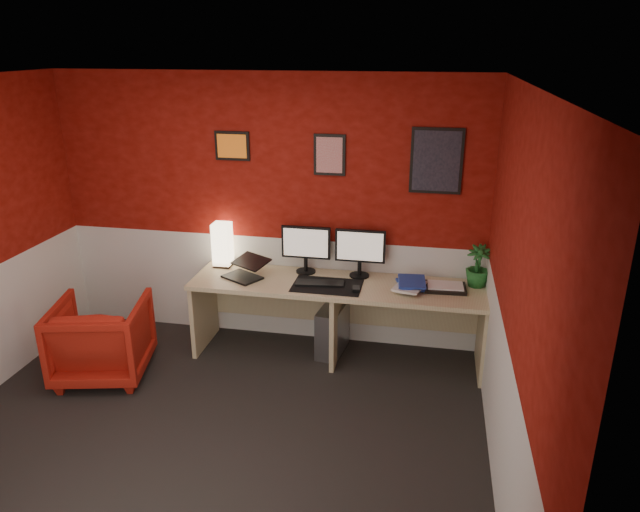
{
  "coord_description": "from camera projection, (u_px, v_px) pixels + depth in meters",
  "views": [
    {
      "loc": [
        1.48,
        -3.3,
        2.73
      ],
      "look_at": [
        0.6,
        1.21,
        1.05
      ],
      "focal_mm": 32.93,
      "sensor_mm": 36.0,
      "label": 1
    }
  ],
  "objects": [
    {
      "name": "potted_plant",
      "position": [
        478.0,
        266.0,
        5.05
      ],
      "size": [
        0.24,
        0.24,
        0.37
      ],
      "primitive_type": "imported",
      "rotation": [
        0.0,
        0.0,
        -0.16
      ],
      "color": "#19591E",
      "rests_on": "desk"
    },
    {
      "name": "wall_back",
      "position": [
        268.0,
        212.0,
        5.43
      ],
      "size": [
        4.0,
        0.01,
        2.5
      ],
      "primitive_type": "cube",
      "color": "maroon",
      "rests_on": "ground"
    },
    {
      "name": "wall_front",
      "position": [
        13.0,
        461.0,
        2.2
      ],
      "size": [
        4.0,
        0.01,
        2.5
      ],
      "primitive_type": "cube",
      "color": "maroon",
      "rests_on": "ground"
    },
    {
      "name": "desk",
      "position": [
        337.0,
        321.0,
        5.28
      ],
      "size": [
        2.6,
        0.65,
        0.73
      ],
      "primitive_type": "cube",
      "color": "tan",
      "rests_on": "ground"
    },
    {
      "name": "book_bottom",
      "position": [
        398.0,
        286.0,
        5.07
      ],
      "size": [
        0.28,
        0.34,
        0.03
      ],
      "primitive_type": "imported",
      "rotation": [
        0.0,
        0.0,
        0.25
      ],
      "color": "#203895",
      "rests_on": "desk"
    },
    {
      "name": "book_top",
      "position": [
        398.0,
        282.0,
        5.03
      ],
      "size": [
        0.25,
        0.33,
        0.03
      ],
      "primitive_type": "imported",
      "rotation": [
        0.0,
        0.0,
        0.08
      ],
      "color": "#203895",
      "rests_on": "book_middle"
    },
    {
      "name": "ceiling",
      "position": [
        178.0,
        84.0,
        3.38
      ],
      "size": [
        4.0,
        3.5,
        0.01
      ],
      "primitive_type": "cube",
      "color": "white",
      "rests_on": "ground"
    },
    {
      "name": "monitor_left",
      "position": [
        306.0,
        242.0,
        5.31
      ],
      "size": [
        0.45,
        0.06,
        0.58
      ],
      "primitive_type": "cube",
      "color": "black",
      "rests_on": "desk"
    },
    {
      "name": "monitor_right",
      "position": [
        360.0,
        246.0,
        5.22
      ],
      "size": [
        0.45,
        0.06,
        0.58
      ],
      "primitive_type": "cube",
      "color": "black",
      "rests_on": "desk"
    },
    {
      "name": "armchair",
      "position": [
        102.0,
        339.0,
        5.01
      ],
      "size": [
        0.89,
        0.9,
        0.69
      ],
      "primitive_type": "imported",
      "rotation": [
        0.0,
        0.0,
        3.37
      ],
      "color": "#A71F13",
      "rests_on": "ground"
    },
    {
      "name": "ground",
      "position": [
        207.0,
        443.0,
        4.24
      ],
      "size": [
        4.0,
        3.5,
        0.01
      ],
      "primitive_type": "cube",
      "color": "black",
      "rests_on": "ground"
    },
    {
      "name": "shoji_lamp",
      "position": [
        223.0,
        246.0,
        5.5
      ],
      "size": [
        0.16,
        0.16,
        0.4
      ],
      "primitive_type": "cube",
      "color": "#FFE5B2",
      "rests_on": "desk"
    },
    {
      "name": "keyboard",
      "position": [
        320.0,
        283.0,
        5.13
      ],
      "size": [
        0.43,
        0.18,
        0.02
      ],
      "primitive_type": "cube",
      "rotation": [
        0.0,
        0.0,
        0.11
      ],
      "color": "black",
      "rests_on": "desk_mat"
    },
    {
      "name": "art_right",
      "position": [
        436.0,
        161.0,
        4.96
      ],
      "size": [
        0.44,
        0.02,
        0.56
      ],
      "primitive_type": "cube",
      "color": "black",
      "rests_on": "wall_back"
    },
    {
      "name": "art_center",
      "position": [
        330.0,
        155.0,
        5.12
      ],
      "size": [
        0.28,
        0.02,
        0.36
      ],
      "primitive_type": "cube",
      "color": "red",
      "rests_on": "wall_back"
    },
    {
      "name": "book_middle",
      "position": [
        397.0,
        284.0,
        5.04
      ],
      "size": [
        0.3,
        0.36,
        0.02
      ],
      "primitive_type": "imported",
      "rotation": [
        0.0,
        0.0,
        -0.28
      ],
      "color": "silver",
      "rests_on": "book_bottom"
    },
    {
      "name": "pc_tower",
      "position": [
        332.0,
        330.0,
        5.42
      ],
      "size": [
        0.26,
        0.47,
        0.45
      ],
      "primitive_type": "cube",
      "rotation": [
        0.0,
        0.0,
        -0.13
      ],
      "color": "#99999E",
      "rests_on": "ground"
    },
    {
      "name": "laptop",
      "position": [
        242.0,
        267.0,
        5.23
      ],
      "size": [
        0.4,
        0.36,
        0.22
      ],
      "primitive_type": "cube",
      "rotation": [
        0.0,
        0.0,
        -0.52
      ],
      "color": "black",
      "rests_on": "desk"
    },
    {
      "name": "desk_mat",
      "position": [
        327.0,
        286.0,
        5.1
      ],
      "size": [
        0.6,
        0.38,
        0.01
      ],
      "primitive_type": "cube",
      "color": "black",
      "rests_on": "desk"
    },
    {
      "name": "art_left",
      "position": [
        232.0,
        146.0,
        5.26
      ],
      "size": [
        0.32,
        0.02,
        0.26
      ],
      "primitive_type": "cube",
      "color": "orange",
      "rests_on": "wall_back"
    },
    {
      "name": "mouse",
      "position": [
        356.0,
        289.0,
        4.99
      ],
      "size": [
        0.07,
        0.11,
        0.03
      ],
      "primitive_type": "cube",
      "rotation": [
        0.0,
        0.0,
        0.14
      ],
      "color": "black",
      "rests_on": "desk_mat"
    },
    {
      "name": "wall_right",
      "position": [
        514.0,
        309.0,
        3.45
      ],
      "size": [
        0.01,
        3.5,
        2.5
      ],
      "primitive_type": "cube",
      "color": "maroon",
      "rests_on": "ground"
    },
    {
      "name": "wainscot_right",
      "position": [
        499.0,
        416.0,
        3.71
      ],
      "size": [
        0.01,
        3.5,
        1.0
      ],
      "primitive_type": "cube",
      "color": "silver",
      "rests_on": "ground"
    },
    {
      "name": "zen_tray",
      "position": [
        445.0,
        288.0,
        5.03
      ],
      "size": [
        0.36,
        0.27,
        0.03
      ],
      "primitive_type": "cube",
      "rotation": [
        0.0,
        0.0,
        0.05
      ],
      "color": "black",
      "rests_on": "desk"
    },
    {
      "name": "wainscot_back",
      "position": [
        270.0,
        286.0,
        5.68
      ],
      "size": [
        4.0,
        0.01,
        1.0
      ],
      "primitive_type": "cube",
      "color": "silver",
      "rests_on": "ground"
    }
  ]
}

